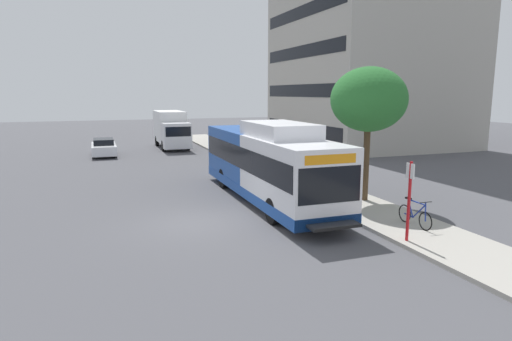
{
  "coord_description": "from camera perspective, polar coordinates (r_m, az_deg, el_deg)",
  "views": [
    {
      "loc": [
        -3.44,
        -15.86,
        4.87
      ],
      "look_at": [
        2.87,
        1.53,
        1.6
      ],
      "focal_mm": 30.86,
      "sensor_mm": 36.0,
      "label": 1
    }
  ],
  "objects": [
    {
      "name": "street_tree_near_stop",
      "position": [
        19.82,
        14.41,
        8.86
      ],
      "size": [
        3.29,
        3.29,
        5.86
      ],
      "color": "#4C3823",
      "rests_on": "sidewalk_curb"
    },
    {
      "name": "transit_bus",
      "position": [
        19.92,
        1.46,
        0.88
      ],
      "size": [
        2.58,
        12.25,
        3.65
      ],
      "color": "white",
      "rests_on": "ground"
    },
    {
      "name": "lattice_comm_tower",
      "position": [
        58.87,
        7.0,
        16.27
      ],
      "size": [
        1.1,
        1.1,
        33.7
      ],
      "color": "#B7B7BC",
      "rests_on": "ground"
    },
    {
      "name": "bicycle_parked",
      "position": [
        16.84,
        19.9,
        -5.42
      ],
      "size": [
        0.52,
        1.76,
        1.02
      ],
      "color": "black",
      "rests_on": "sidewalk_curb"
    },
    {
      "name": "parked_car_far_lane",
      "position": [
        36.56,
        -19.13,
        2.86
      ],
      "size": [
        1.8,
        4.5,
        1.33
      ],
      "color": "silver",
      "rests_on": "ground"
    },
    {
      "name": "sidewalk_curb",
      "position": [
        24.7,
        5.46,
        -1.23
      ],
      "size": [
        3.0,
        56.0,
        0.14
      ],
      "primitive_type": "cube",
      "color": "#A8A399",
      "rests_on": "ground"
    },
    {
      "name": "ground_plane",
      "position": [
        24.6,
        -11.52,
        -1.6
      ],
      "size": [
        120.0,
        120.0,
        0.0
      ],
      "primitive_type": "plane",
      "color": "#4C4C51"
    },
    {
      "name": "bus_stop_sign_pole",
      "position": [
        14.89,
        19.24,
        -3.04
      ],
      "size": [
        0.1,
        0.36,
        2.6
      ],
      "color": "red",
      "rests_on": "sidewalk_curb"
    },
    {
      "name": "box_truck_background",
      "position": [
        40.12,
        -10.95,
        5.37
      ],
      "size": [
        2.32,
        7.01,
        3.25
      ],
      "color": "silver",
      "rests_on": "ground"
    }
  ]
}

